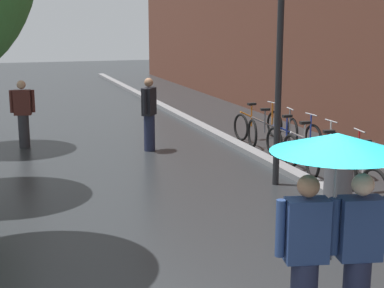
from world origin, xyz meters
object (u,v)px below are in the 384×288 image
(parked_bicycle_5, at_px, (273,132))
(couple_under_umbrella, at_px, (335,199))
(parked_bicycle_4, at_px, (294,140))
(litter_bin, at_px, (338,193))
(parked_bicycle_2, at_px, (337,159))
(parked_bicycle_3, at_px, (312,148))
(parked_bicycle_6, at_px, (258,125))
(street_lamp_post, at_px, (279,57))
(pedestrian_walking_far, at_px, (149,114))
(pedestrian_walking_midground, at_px, (23,114))
(parked_bicycle_1, at_px, (373,171))

(parked_bicycle_5, distance_m, couple_under_umbrella, 8.76)
(parked_bicycle_4, relative_size, litter_bin, 1.31)
(parked_bicycle_2, xyz_separation_m, litter_bin, (-1.33, -2.10, 0.05))
(parked_bicycle_3, xyz_separation_m, parked_bicycle_6, (0.08, 2.90, 0.00))
(parked_bicycle_6, relative_size, litter_bin, 1.36)
(parked_bicycle_6, bearing_deg, litter_bin, -103.57)
(parked_bicycle_6, distance_m, street_lamp_post, 4.72)
(parked_bicycle_3, xyz_separation_m, pedestrian_walking_far, (-2.95, 2.44, 0.51))
(street_lamp_post, bearing_deg, pedestrian_walking_far, 113.38)
(parked_bicycle_3, distance_m, street_lamp_post, 2.69)
(street_lamp_post, relative_size, pedestrian_walking_midground, 2.48)
(parked_bicycle_2, bearing_deg, street_lamp_post, -177.90)
(couple_under_umbrella, relative_size, pedestrian_walking_far, 1.18)
(parked_bicycle_2, height_order, pedestrian_walking_midground, pedestrian_walking_midground)
(parked_bicycle_2, xyz_separation_m, street_lamp_post, (-1.35, -0.05, 2.00))
(parked_bicycle_4, bearing_deg, street_lamp_post, -126.13)
(street_lamp_post, bearing_deg, parked_bicycle_1, -33.01)
(parked_bicycle_3, distance_m, couple_under_umbrella, 7.05)
(parked_bicycle_6, height_order, litter_bin, parked_bicycle_6)
(parked_bicycle_1, bearing_deg, parked_bicycle_3, 91.39)
(parked_bicycle_3, bearing_deg, parked_bicycle_1, -88.61)
(litter_bin, bearing_deg, parked_bicycle_4, 70.54)
(street_lamp_post, bearing_deg, parked_bicycle_2, 2.10)
(parked_bicycle_2, distance_m, couple_under_umbrella, 6.13)
(parked_bicycle_4, bearing_deg, pedestrian_walking_midground, 153.71)
(parked_bicycle_6, xyz_separation_m, couple_under_umbrella, (-3.43, -9.01, 1.04))
(parked_bicycle_1, distance_m, parked_bicycle_2, 1.01)
(parked_bicycle_2, distance_m, litter_bin, 2.48)
(parked_bicycle_1, bearing_deg, parked_bicycle_4, 90.09)
(parked_bicycle_3, height_order, parked_bicycle_6, same)
(parked_bicycle_4, xyz_separation_m, couple_under_umbrella, (-3.40, -7.01, 1.04))
(parked_bicycle_2, relative_size, parked_bicycle_3, 1.08)
(parked_bicycle_3, height_order, street_lamp_post, street_lamp_post)
(parked_bicycle_4, xyz_separation_m, street_lamp_post, (-1.46, -2.00, 2.00))
(parked_bicycle_6, relative_size, couple_under_umbrella, 0.57)
(parked_bicycle_1, distance_m, parked_bicycle_6, 4.95)
(parked_bicycle_4, relative_size, couple_under_umbrella, 0.55)
(parked_bicycle_5, bearing_deg, litter_bin, -105.35)
(parked_bicycle_5, height_order, couple_under_umbrella, couple_under_umbrella)
(parked_bicycle_6, xyz_separation_m, pedestrian_walking_midground, (-5.82, 0.85, 0.46))
(parked_bicycle_1, xyz_separation_m, parked_bicycle_2, (-0.11, 1.00, 0.00))
(parked_bicycle_1, relative_size, parked_bicycle_6, 0.99)
(parked_bicycle_5, xyz_separation_m, street_lamp_post, (-1.42, -3.01, 2.00))
(street_lamp_post, bearing_deg, parked_bicycle_5, 64.81)
(parked_bicycle_1, distance_m, pedestrian_walking_midground, 8.21)
(couple_under_umbrella, bearing_deg, pedestrian_walking_midground, 103.60)
(parked_bicycle_6, xyz_separation_m, pedestrian_walking_far, (-3.02, -0.45, 0.51))
(couple_under_umbrella, relative_size, street_lamp_post, 0.50)
(parked_bicycle_1, height_order, pedestrian_walking_midground, pedestrian_walking_midground)
(parked_bicycle_1, relative_size, parked_bicycle_5, 0.98)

